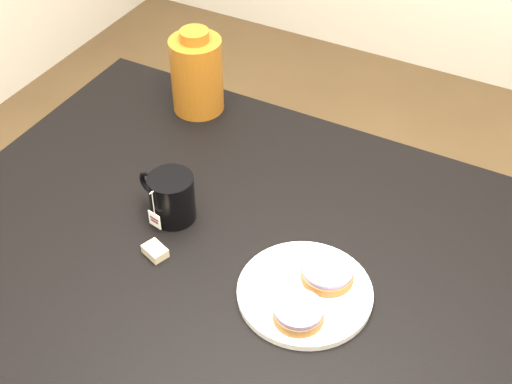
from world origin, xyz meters
TOP-DOWN VIEW (x-y plane):
  - table at (0.00, 0.00)m, footprint 1.40×0.90m
  - plate at (0.06, -0.05)m, footprint 0.24×0.24m
  - bagel_back at (0.08, -0.00)m, footprint 0.12×0.12m
  - bagel_front at (0.08, -0.11)m, footprint 0.11×0.11m
  - mug at (-0.25, 0.02)m, footprint 0.14×0.10m
  - teabag_pouch at (-0.23, -0.09)m, footprint 0.05×0.05m
  - bagel_package at (-0.40, 0.36)m, footprint 0.14×0.14m

SIDE VIEW (x-z plane):
  - table at x=0.00m, z-range 0.29..1.04m
  - plate at x=0.06m, z-range 0.75..0.77m
  - teabag_pouch at x=-0.23m, z-range 0.75..0.77m
  - bagel_back at x=0.08m, z-range 0.76..0.79m
  - bagel_front at x=0.08m, z-range 0.76..0.79m
  - mug at x=-0.25m, z-range 0.75..0.85m
  - bagel_package at x=-0.40m, z-range 0.74..0.94m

